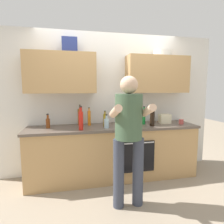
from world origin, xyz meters
TOP-DOWN VIEW (x-y plane):
  - ground_plane at (0.00, 0.00)m, footprint 12.00×12.00m
  - back_wall_unit at (0.00, 0.27)m, footprint 4.00×0.38m
  - counter at (0.00, -0.00)m, footprint 2.84×0.67m
  - person_standing at (0.00, -0.84)m, footprint 0.49×0.45m
  - bottle_oil at (-0.15, 0.00)m, footprint 0.06×0.06m
  - bottle_water at (-0.15, -0.14)m, footprint 0.08×0.08m
  - bottle_syrup at (-0.55, 0.21)m, footprint 0.08×0.08m
  - bottle_juice at (-0.40, 0.14)m, footprint 0.05×0.05m
  - bottle_vinegar at (-1.06, 0.06)m, footprint 0.06×0.06m
  - bottle_hotsauce at (-0.55, -0.19)m, footprint 0.07×0.07m
  - bottle_soy at (0.63, -0.13)m, footprint 0.08×0.08m
  - bottle_soda at (0.55, 0.05)m, footprint 0.05×0.05m
  - cup_ceramic at (1.20, -0.08)m, footprint 0.08×0.08m
  - knife_block at (0.13, 0.07)m, footprint 0.10×0.14m
  - grocery_bag_rice at (0.96, 0.06)m, footprint 0.21×0.16m

SIDE VIEW (x-z plane):
  - ground_plane at x=0.00m, z-range 0.00..0.00m
  - counter at x=0.00m, z-range 0.00..0.90m
  - cup_ceramic at x=1.20m, z-range 0.90..0.98m
  - grocery_bag_rice at x=0.96m, z-range 0.90..1.06m
  - bottle_water at x=-0.15m, z-range 0.87..1.09m
  - bottle_vinegar at x=-1.06m, z-range 0.88..1.11m
  - person_standing at x=0.00m, z-range 0.16..1.84m
  - knife_block at x=0.13m, z-range 0.87..1.14m
  - bottle_oil at x=-0.15m, z-range 0.88..1.14m
  - bottle_juice at x=-0.40m, z-range 0.88..1.18m
  - bottle_soda at x=0.55m, z-range 0.88..1.19m
  - bottle_syrup at x=-0.55m, z-range 0.87..1.22m
  - bottle_soy at x=0.63m, z-range 0.87..1.22m
  - bottle_hotsauce at x=-0.55m, z-range 0.87..1.24m
  - back_wall_unit at x=0.00m, z-range 0.24..2.74m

